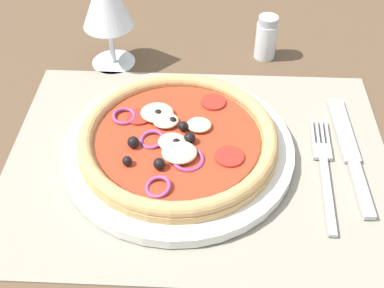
{
  "coord_description": "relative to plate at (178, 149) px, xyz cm",
  "views": [
    {
      "loc": [
        1.2,
        -41.62,
        43.13
      ],
      "look_at": [
        -0.73,
        0.0,
        2.71
      ],
      "focal_mm": 46.44,
      "sensor_mm": 36.0,
      "label": 1
    }
  ],
  "objects": [
    {
      "name": "ground_plane",
      "position": [
        2.42,
        -0.79,
        -2.25
      ],
      "size": [
        190.0,
        140.0,
        2.4
      ],
      "primitive_type": "cube",
      "color": "brown"
    },
    {
      "name": "placemat",
      "position": [
        2.42,
        -0.79,
        -0.85
      ],
      "size": [
        45.94,
        34.51,
        0.4
      ],
      "primitive_type": "cube",
      "color": "gray",
      "rests_on": "ground_plane"
    },
    {
      "name": "plate",
      "position": [
        0.0,
        0.0,
        0.0
      ],
      "size": [
        27.72,
        27.72,
        1.31
      ],
      "primitive_type": "cylinder",
      "color": "silver",
      "rests_on": "placemat"
    },
    {
      "name": "pizza",
      "position": [
        -0.05,
        -0.01,
        1.75
      ],
      "size": [
        23.73,
        23.73,
        2.67
      ],
      "color": "tan",
      "rests_on": "plate"
    },
    {
      "name": "fork",
      "position": [
        17.3,
        -1.59,
        -0.43
      ],
      "size": [
        2.51,
        18.05,
        0.44
      ],
      "rotation": [
        0.0,
        0.0,
        1.52
      ],
      "color": "#B2B5BA",
      "rests_on": "placemat"
    },
    {
      "name": "knife",
      "position": [
        20.81,
        0.99,
        -0.4
      ],
      "size": [
        2.32,
        20.04,
        0.62
      ],
      "rotation": [
        0.0,
        0.0,
        1.6
      ],
      "color": "#B2B5BA",
      "rests_on": "placemat"
    },
    {
      "name": "wine_glass",
      "position": [
        -10.99,
        19.04,
        9.17
      ],
      "size": [
        7.2,
        7.2,
        14.9
      ],
      "color": "silver",
      "rests_on": "ground_plane"
    },
    {
      "name": "pepper_shaker",
      "position": [
        11.69,
        21.79,
        2.2
      ],
      "size": [
        3.2,
        3.2,
        6.7
      ],
      "color": "silver",
      "rests_on": "ground_plane"
    }
  ]
}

